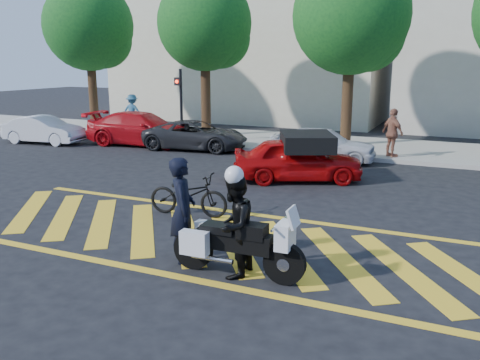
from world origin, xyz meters
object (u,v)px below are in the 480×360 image
at_px(red_convertible, 297,159).
at_px(parked_far_left, 44,130).
at_px(parked_left, 142,129).
at_px(police_motorcycle, 235,244).
at_px(parked_mid_right, 323,144).
at_px(officer_moto, 234,226).
at_px(parked_mid_left, 196,135).
at_px(bicycle, 188,194).
at_px(officer_bike, 183,210).

xyz_separation_m(red_convertible, parked_far_left, (-12.28, 2.15, -0.06)).
xyz_separation_m(parked_far_left, parked_left, (4.18, 1.40, 0.11)).
bearing_deg(police_motorcycle, parked_far_left, 143.94).
height_order(parked_far_left, parked_mid_right, parked_mid_right).
bearing_deg(parked_far_left, officer_moto, -130.65).
distance_m(officer_moto, parked_mid_left, 12.57).
bearing_deg(parked_mid_left, bicycle, -159.13).
relative_size(officer_bike, officer_moto, 1.09).
height_order(police_motorcycle, red_convertible, red_convertible).
xyz_separation_m(parked_far_left, parked_mid_right, (12.18, 1.01, 0.04)).
bearing_deg(officer_moto, red_convertible, -172.07).
bearing_deg(parked_mid_right, bicycle, 163.50).
xyz_separation_m(bicycle, parked_far_left, (-11.05, 6.58, 0.09)).
distance_m(officer_moto, red_convertible, 7.19).
bearing_deg(parked_far_left, bicycle, -126.99).
bearing_deg(red_convertible, officer_moto, 164.85).
bearing_deg(parked_far_left, red_convertible, -106.15).
height_order(bicycle, parked_mid_left, parked_mid_left).
bearing_deg(bicycle, officer_moto, -144.39).
distance_m(officer_bike, parked_mid_left, 11.80).
relative_size(bicycle, parked_mid_right, 0.52).
relative_size(parked_left, parked_mid_right, 1.30).
height_order(officer_bike, bicycle, officer_bike).
relative_size(red_convertible, parked_left, 0.80).
bearing_deg(parked_far_left, officer_bike, -132.33).
bearing_deg(red_convertible, police_motorcycle, 164.98).
distance_m(red_convertible, parked_left, 8.84).
height_order(bicycle, red_convertible, red_convertible).
height_order(bicycle, parked_left, parked_left).
height_order(officer_moto, parked_far_left, officer_moto).
xyz_separation_m(parked_mid_left, parked_mid_right, (5.40, -0.39, 0.05)).
bearing_deg(parked_far_left, parked_mid_left, -84.54).
xyz_separation_m(police_motorcycle, officer_moto, (-0.02, 0.00, 0.31)).
distance_m(police_motorcycle, parked_mid_right, 10.34).
bearing_deg(officer_bike, parked_mid_left, -1.43).
distance_m(parked_mid_left, parked_mid_right, 5.41).
bearing_deg(parked_mid_right, parked_left, 79.24).
height_order(red_convertible, parked_mid_right, red_convertible).
height_order(bicycle, parked_far_left, parked_far_left).
bearing_deg(police_motorcycle, officer_moto, 174.41).
distance_m(police_motorcycle, parked_mid_left, 12.58).
relative_size(police_motorcycle, officer_moto, 1.35).
bearing_deg(parked_left, parked_mid_left, -97.07).
bearing_deg(parked_left, parked_far_left, 101.44).
bearing_deg(parked_left, bicycle, -146.37).
relative_size(police_motorcycle, parked_mid_left, 0.56).
relative_size(officer_bike, red_convertible, 0.50).
bearing_deg(parked_mid_right, parked_far_left, 86.76).
distance_m(bicycle, police_motorcycle, 3.61).
xyz_separation_m(bicycle, officer_moto, (2.42, -2.66, 0.37)).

